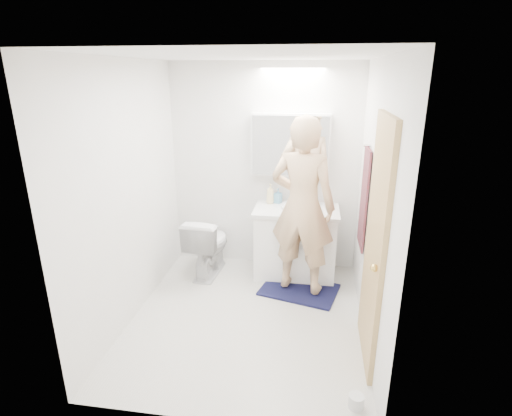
% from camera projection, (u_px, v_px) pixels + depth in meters
% --- Properties ---
extents(floor, '(2.50, 2.50, 0.00)m').
position_uv_depth(floor, '(247.00, 317.00, 3.91)').
color(floor, silver).
rests_on(floor, ground).
extents(ceiling, '(2.50, 2.50, 0.00)m').
position_uv_depth(ceiling, '(245.00, 55.00, 3.14)').
color(ceiling, white).
rests_on(ceiling, floor).
extents(wall_back, '(2.50, 0.00, 2.50)m').
position_uv_depth(wall_back, '(264.00, 169.00, 4.69)').
color(wall_back, white).
rests_on(wall_back, floor).
extents(wall_front, '(2.50, 0.00, 2.50)m').
position_uv_depth(wall_front, '(210.00, 264.00, 2.35)').
color(wall_front, white).
rests_on(wall_front, floor).
extents(wall_left, '(0.00, 2.50, 2.50)m').
position_uv_depth(wall_left, '(129.00, 195.00, 3.68)').
color(wall_left, white).
rests_on(wall_left, floor).
extents(wall_right, '(0.00, 2.50, 2.50)m').
position_uv_depth(wall_right, '(375.00, 207.00, 3.37)').
color(wall_right, white).
rests_on(wall_right, floor).
extents(vanity_cabinet, '(0.90, 0.55, 0.78)m').
position_uv_depth(vanity_cabinet, '(295.00, 244.00, 4.63)').
color(vanity_cabinet, white).
rests_on(vanity_cabinet, floor).
extents(countertop, '(0.95, 0.58, 0.04)m').
position_uv_depth(countertop, '(297.00, 210.00, 4.50)').
color(countertop, silver).
rests_on(countertop, vanity_cabinet).
extents(sink_basin, '(0.36, 0.36, 0.03)m').
position_uv_depth(sink_basin, '(297.00, 207.00, 4.51)').
color(sink_basin, white).
rests_on(sink_basin, countertop).
extents(faucet, '(0.02, 0.02, 0.16)m').
position_uv_depth(faucet, '(298.00, 196.00, 4.67)').
color(faucet, silver).
rests_on(faucet, countertop).
extents(medicine_cabinet, '(0.88, 0.14, 0.70)m').
position_uv_depth(medicine_cabinet, '(290.00, 145.00, 4.48)').
color(medicine_cabinet, white).
rests_on(medicine_cabinet, wall_back).
extents(mirror_panel, '(0.84, 0.01, 0.66)m').
position_uv_depth(mirror_panel, '(290.00, 146.00, 4.41)').
color(mirror_panel, silver).
rests_on(mirror_panel, medicine_cabinet).
extents(toilet, '(0.46, 0.74, 0.72)m').
position_uv_depth(toilet, '(208.00, 245.00, 4.67)').
color(toilet, white).
rests_on(toilet, floor).
extents(bath_rug, '(0.91, 0.73, 0.02)m').
position_uv_depth(bath_rug, '(299.00, 290.00, 4.38)').
color(bath_rug, '#141239').
rests_on(bath_rug, floor).
extents(person, '(0.77, 0.60, 1.85)m').
position_uv_depth(person, '(302.00, 207.00, 4.07)').
color(person, tan).
rests_on(person, bath_rug).
extents(door, '(0.04, 0.80, 2.00)m').
position_uv_depth(door, '(375.00, 245.00, 3.11)').
color(door, tan).
rests_on(door, wall_right).
extents(door_knob, '(0.06, 0.06, 0.06)m').
position_uv_depth(door_knob, '(374.00, 268.00, 2.85)').
color(door_knob, gold).
rests_on(door_knob, door).
extents(towel, '(0.02, 0.42, 1.00)m').
position_uv_depth(towel, '(364.00, 198.00, 3.92)').
color(towel, '#13263E').
rests_on(towel, wall_right).
extents(towel_hook, '(0.07, 0.02, 0.02)m').
position_uv_depth(towel_hook, '(367.00, 146.00, 3.75)').
color(towel_hook, silver).
rests_on(towel_hook, wall_right).
extents(soap_bottle_a, '(0.12, 0.12, 0.23)m').
position_uv_depth(soap_bottle_a, '(270.00, 194.00, 4.64)').
color(soap_bottle_a, beige).
rests_on(soap_bottle_a, countertop).
extents(soap_bottle_b, '(0.10, 0.10, 0.17)m').
position_uv_depth(soap_bottle_b, '(278.00, 196.00, 4.66)').
color(soap_bottle_b, '#599AC0').
rests_on(soap_bottle_b, countertop).
extents(toothbrush_cup, '(0.11, 0.11, 0.09)m').
position_uv_depth(toothbrush_cup, '(314.00, 201.00, 4.60)').
color(toothbrush_cup, '#4568D1').
rests_on(toothbrush_cup, countertop).
extents(toilet_paper_roll, '(0.11, 0.11, 0.10)m').
position_uv_depth(toilet_paper_roll, '(356.00, 401.00, 2.85)').
color(toilet_paper_roll, silver).
rests_on(toilet_paper_roll, floor).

